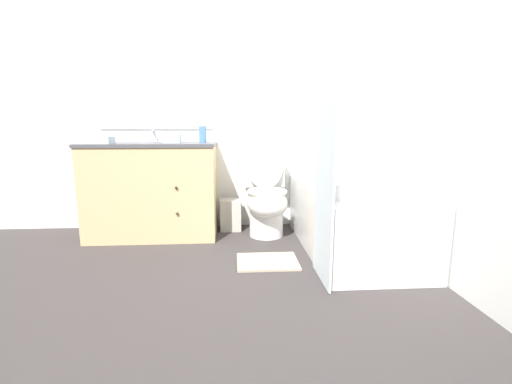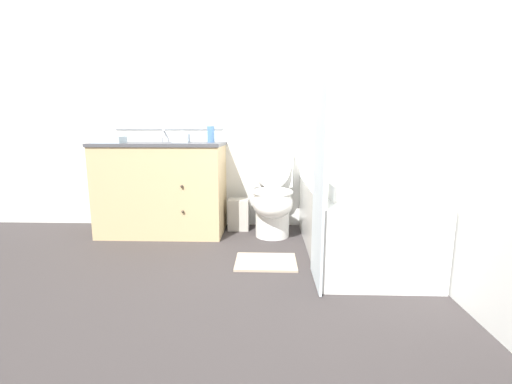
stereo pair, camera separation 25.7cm
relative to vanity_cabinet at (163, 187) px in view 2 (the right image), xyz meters
The scene contains 14 objects.
ground_plane 1.65m from the vanity_cabinet, 61.78° to the right, with size 14.00×14.00×0.00m, color #383333.
wall_back 1.15m from the vanity_cabinet, 22.75° to the left, with size 8.00×0.06×2.50m.
wall_right 2.33m from the vanity_cabinet, 14.79° to the right, with size 0.05×2.69×2.50m.
vanity_cabinet is the anchor object (origin of this frame).
sink_faucet 0.50m from the vanity_cabinet, 90.00° to the left, with size 0.14×0.12×0.12m.
toilet 1.04m from the vanity_cabinet, ahead, with size 0.39×0.65×0.87m.
bathtub 1.77m from the vanity_cabinet, 15.66° to the right, with size 0.75×1.53×0.52m.
shower_curtain 1.79m from the vanity_cabinet, 39.38° to the right, with size 0.01×0.42×2.03m.
wastebasket 0.77m from the vanity_cabinet, ahead, with size 0.20×0.17×0.31m.
tissue_box 0.50m from the vanity_cabinet, ahead, with size 0.15×0.11×0.10m.
soap_dispenser 0.68m from the vanity_cabinet, ahead, with size 0.07×0.07×0.18m.
hand_towel_folded 0.63m from the vanity_cabinet, 159.79° to the right, with size 0.25×0.18×0.06m.
bath_towel_folded 1.84m from the vanity_cabinet, 30.24° to the right, with size 0.35×0.20×0.10m.
bath_mat 1.31m from the vanity_cabinet, 37.57° to the right, with size 0.45×0.34×0.02m.
Camera 2 is at (0.24, -1.77, 0.98)m, focal length 24.00 mm.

